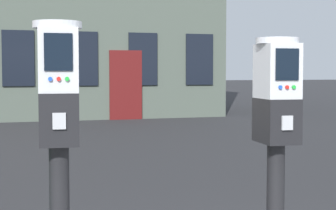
% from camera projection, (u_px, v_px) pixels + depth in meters
% --- Properties ---
extents(parking_meter_near_kerb, '(0.23, 0.26, 1.55)m').
position_uv_depth(parking_meter_near_kerb, '(59.00, 130.00, 2.44)').
color(parking_meter_near_kerb, black).
rests_on(parking_meter_near_kerb, sidewalk_slab).
extents(parking_meter_twin_adjacent, '(0.23, 0.26, 1.50)m').
position_uv_depth(parking_meter_twin_adjacent, '(276.00, 130.00, 2.76)').
color(parking_meter_twin_adjacent, black).
rests_on(parking_meter_twin_adjacent, sidewalk_slab).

